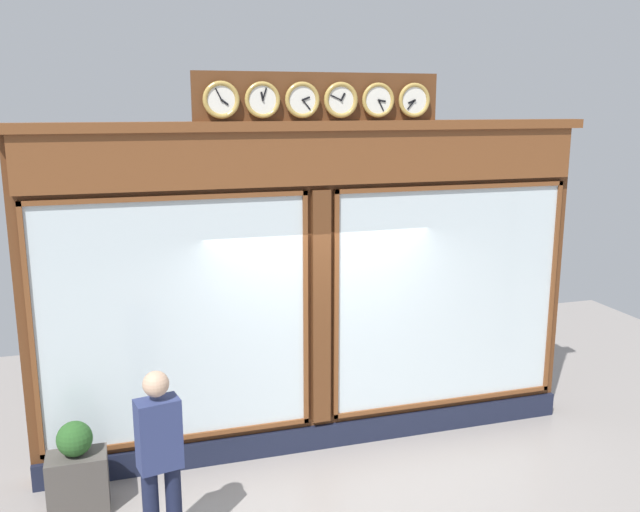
% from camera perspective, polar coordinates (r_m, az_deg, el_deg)
% --- Properties ---
extents(shop_facade, '(6.25, 0.42, 4.16)m').
position_cam_1_polar(shop_facade, '(7.57, -0.28, -2.58)').
color(shop_facade, '#5B3319').
rests_on(shop_facade, ground_plane).
extents(pedestrian, '(0.40, 0.29, 1.69)m').
position_cam_1_polar(pedestrian, '(6.20, -13.19, -15.87)').
color(pedestrian, '#191E38').
rests_on(pedestrian, ground_plane).
extents(planter_box, '(0.56, 0.36, 0.58)m').
position_cam_1_polar(planter_box, '(7.30, -19.48, -17.36)').
color(planter_box, '#4C4742').
rests_on(planter_box, ground_plane).
extents(planter_shrub, '(0.33, 0.33, 0.33)m').
position_cam_1_polar(planter_shrub, '(7.09, -19.76, -14.13)').
color(planter_shrub, '#285623').
rests_on(planter_shrub, planter_box).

